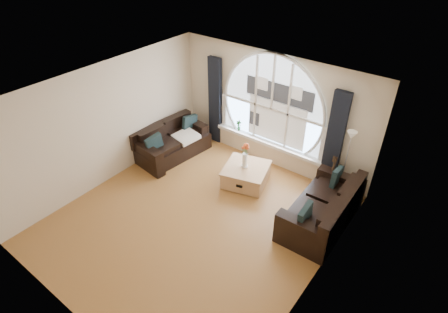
% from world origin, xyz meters
% --- Properties ---
extents(ground, '(5.00, 5.50, 0.01)m').
position_xyz_m(ground, '(0.00, 0.00, 0.00)').
color(ground, brown).
rests_on(ground, ground).
extents(ceiling, '(5.00, 5.50, 0.01)m').
position_xyz_m(ceiling, '(0.00, 0.00, 2.70)').
color(ceiling, silver).
rests_on(ceiling, ground).
extents(wall_back, '(5.00, 0.01, 2.70)m').
position_xyz_m(wall_back, '(0.00, 2.75, 1.35)').
color(wall_back, beige).
rests_on(wall_back, ground).
extents(wall_front, '(5.00, 0.01, 2.70)m').
position_xyz_m(wall_front, '(0.00, -2.75, 1.35)').
color(wall_front, beige).
rests_on(wall_front, ground).
extents(wall_left, '(0.01, 5.50, 2.70)m').
position_xyz_m(wall_left, '(-2.50, 0.00, 1.35)').
color(wall_left, beige).
rests_on(wall_left, ground).
extents(wall_right, '(0.01, 5.50, 2.70)m').
position_xyz_m(wall_right, '(2.50, 0.00, 1.35)').
color(wall_right, beige).
rests_on(wall_right, ground).
extents(attic_slope, '(0.92, 5.50, 0.72)m').
position_xyz_m(attic_slope, '(2.20, 0.00, 2.35)').
color(attic_slope, silver).
rests_on(attic_slope, ground).
extents(arched_window, '(2.60, 0.06, 2.15)m').
position_xyz_m(arched_window, '(0.00, 2.72, 1.62)').
color(arched_window, silver).
rests_on(arched_window, wall_back).
extents(window_sill, '(2.90, 0.22, 0.08)m').
position_xyz_m(window_sill, '(0.00, 2.65, 0.51)').
color(window_sill, white).
rests_on(window_sill, wall_back).
extents(window_frame, '(2.76, 0.08, 2.15)m').
position_xyz_m(window_frame, '(0.00, 2.69, 1.62)').
color(window_frame, white).
rests_on(window_frame, wall_back).
extents(neighbor_house, '(1.70, 0.02, 1.50)m').
position_xyz_m(neighbor_house, '(0.15, 2.71, 1.50)').
color(neighbor_house, silver).
rests_on(neighbor_house, wall_back).
extents(curtain_left, '(0.35, 0.12, 2.30)m').
position_xyz_m(curtain_left, '(-1.60, 2.63, 1.15)').
color(curtain_left, black).
rests_on(curtain_left, ground).
extents(curtain_right, '(0.35, 0.12, 2.30)m').
position_xyz_m(curtain_right, '(1.60, 2.63, 1.15)').
color(curtain_right, black).
rests_on(curtain_right, ground).
extents(sofa_left, '(1.14, 1.94, 0.82)m').
position_xyz_m(sofa_left, '(-2.02, 1.42, 0.40)').
color(sofa_left, black).
rests_on(sofa_left, ground).
extents(sofa_right, '(1.04, 2.00, 0.88)m').
position_xyz_m(sofa_right, '(2.01, 1.41, 0.40)').
color(sofa_right, black).
rests_on(sofa_right, ground).
extents(coffee_chest, '(1.18, 1.18, 0.47)m').
position_xyz_m(coffee_chest, '(0.10, 1.59, 0.23)').
color(coffee_chest, '#B08052').
rests_on(coffee_chest, ground).
extents(throw_blanket, '(0.65, 0.65, 0.10)m').
position_xyz_m(throw_blanket, '(-1.78, 1.66, 0.50)').
color(throw_blanket, silver).
rests_on(throw_blanket, sofa_left).
extents(vase_flowers, '(0.24, 0.24, 0.70)m').
position_xyz_m(vase_flowers, '(0.05, 1.59, 0.82)').
color(vase_flowers, white).
rests_on(vase_flowers, coffee_chest).
extents(floor_lamp, '(0.24, 0.24, 1.60)m').
position_xyz_m(floor_lamp, '(1.97, 2.47, 0.80)').
color(floor_lamp, '#B2B2B2').
rests_on(floor_lamp, ground).
extents(guitar, '(0.39, 0.29, 1.06)m').
position_xyz_m(guitar, '(1.79, 2.35, 0.53)').
color(guitar, brown).
rests_on(guitar, ground).
extents(potted_plant, '(0.15, 0.11, 0.28)m').
position_xyz_m(potted_plant, '(-0.87, 2.65, 0.69)').
color(potted_plant, '#1E6023').
rests_on(potted_plant, window_sill).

